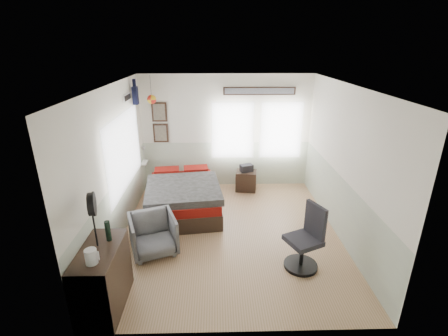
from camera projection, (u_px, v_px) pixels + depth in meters
The scene contains 12 objects.
ground_plane at pixel (230, 233), 6.10m from camera, with size 4.00×4.50×0.01m, color #9D764A.
room_shell at pixel (226, 148), 5.70m from camera, with size 4.02×4.52×2.71m.
wall_decor at pixel (177, 103), 7.15m from camera, with size 3.55×1.32×1.44m.
bed at pixel (183, 196), 6.83m from camera, with size 1.65×2.18×0.64m.
dresser at pixel (103, 278), 4.25m from camera, with size 0.48×1.00×0.90m, color #302117.
armchair at pixel (153, 234), 5.43m from camera, with size 0.72×0.74×0.68m, color #535254.
nightstand at pixel (246, 181), 7.80m from camera, with size 0.48×0.38×0.48m, color #302117.
task_chair at pixel (306, 243), 5.04m from camera, with size 0.62×0.62×1.06m.
kettle at pixel (91, 257), 3.80m from camera, with size 0.16×0.14×0.19m.
bottle at pixel (108, 231), 4.23m from camera, with size 0.07×0.07×0.28m, color black.
stand_fan at pixel (92, 205), 3.95m from camera, with size 0.15×0.30×0.75m.
black_bag at pixel (246, 168), 7.68m from camera, with size 0.29×0.19×0.17m, color black.
Camera 1 is at (-0.24, -5.25, 3.33)m, focal length 26.00 mm.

